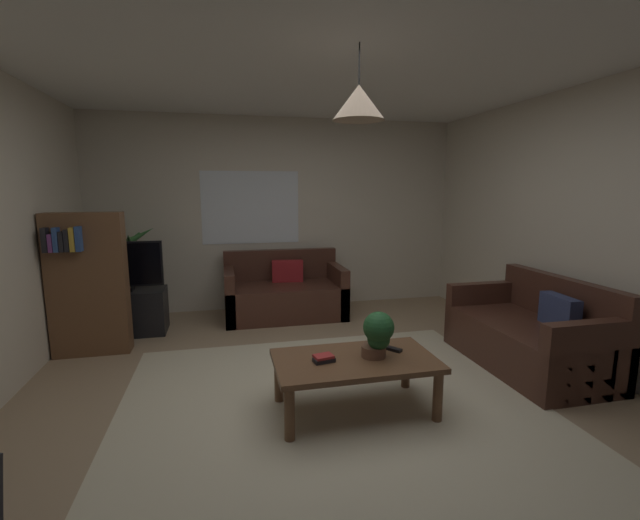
{
  "coord_description": "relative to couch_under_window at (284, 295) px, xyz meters",
  "views": [
    {
      "loc": [
        -0.76,
        -3.02,
        1.62
      ],
      "look_at": [
        0.0,
        0.3,
        1.05
      ],
      "focal_mm": 23.86,
      "sensor_mm": 36.0,
      "label": 1
    }
  ],
  "objects": [
    {
      "name": "ceiling",
      "position": [
        0.02,
        -2.25,
        2.29
      ],
      "size": [
        4.86,
        5.45,
        0.02
      ],
      "primitive_type": "cube",
      "color": "white"
    },
    {
      "name": "book_on_table_1",
      "position": [
        -0.08,
        -2.49,
        0.17
      ],
      "size": [
        0.15,
        0.12,
        0.02
      ],
      "primitive_type": "cube",
      "rotation": [
        0.0,
        0.0,
        0.2
      ],
      "color": "#B22D2D",
      "rests_on": "coffee_table"
    },
    {
      "name": "couch_right_side",
      "position": [
        1.98,
        -2.07,
        0.0
      ],
      "size": [
        0.82,
        1.48,
        0.82
      ],
      "rotation": [
        0.0,
        0.0,
        -1.57
      ],
      "color": "#47281E",
      "rests_on": "ground"
    },
    {
      "name": "pendant_lamp",
      "position": [
        0.16,
        -2.48,
        1.91
      ],
      "size": [
        0.35,
        0.35,
        0.48
      ],
      "color": "black"
    },
    {
      "name": "rug",
      "position": [
        0.02,
        -2.45,
        -0.27
      ],
      "size": [
        3.16,
        3.0,
        0.01
      ],
      "primitive_type": "cube",
      "color": "beige",
      "rests_on": "ground"
    },
    {
      "name": "tv_stand",
      "position": [
        -1.86,
        -0.28,
        -0.03
      ],
      "size": [
        0.9,
        0.44,
        0.5
      ],
      "primitive_type": "cube",
      "color": "black",
      "rests_on": "ground"
    },
    {
      "name": "tv",
      "position": [
        -1.86,
        -0.3,
        0.51
      ],
      "size": [
        0.89,
        0.16,
        0.55
      ],
      "color": "black",
      "rests_on": "tv_stand"
    },
    {
      "name": "couch_under_window",
      "position": [
        0.0,
        0.0,
        0.0
      ],
      "size": [
        1.49,
        0.82,
        0.82
      ],
      "color": "#47281E",
      "rests_on": "ground"
    },
    {
      "name": "bookshelf_corner",
      "position": [
        -2.04,
        -0.83,
        0.44
      ],
      "size": [
        0.7,
        0.31,
        1.4
      ],
      "color": "brown",
      "rests_on": "ground"
    },
    {
      "name": "potted_palm_corner",
      "position": [
        -1.89,
        0.19,
        0.26
      ],
      "size": [
        0.76,
        0.97,
        1.25
      ],
      "color": "#4C4C51",
      "rests_on": "ground"
    },
    {
      "name": "potted_plant_on_table",
      "position": [
        0.33,
        -2.49,
        0.31
      ],
      "size": [
        0.23,
        0.23,
        0.34
      ],
      "color": "brown",
      "rests_on": "coffee_table"
    },
    {
      "name": "window_pane",
      "position": [
        -0.37,
        0.47,
        1.1
      ],
      "size": [
        1.28,
        0.01,
        0.95
      ],
      "primitive_type": "cube",
      "color": "white"
    },
    {
      "name": "remote_on_table_0",
      "position": [
        0.48,
        -2.39,
        0.14
      ],
      "size": [
        0.14,
        0.16,
        0.02
      ],
      "primitive_type": "cube",
      "rotation": [
        0.0,
        0.0,
        3.79
      ],
      "color": "black",
      "rests_on": "coffee_table"
    },
    {
      "name": "wall_right",
      "position": [
        2.48,
        -2.25,
        1.0
      ],
      "size": [
        0.06,
        5.45,
        2.55
      ],
      "primitive_type": "cube",
      "color": "beige",
      "rests_on": "ground"
    },
    {
      "name": "coffee_table",
      "position": [
        0.16,
        -2.48,
        0.07
      ],
      "size": [
        1.17,
        0.65,
        0.41
      ],
      "color": "brown",
      "rests_on": "ground"
    },
    {
      "name": "book_on_table_0",
      "position": [
        -0.07,
        -2.49,
        0.15
      ],
      "size": [
        0.16,
        0.11,
        0.03
      ],
      "primitive_type": "cube",
      "rotation": [
        0.0,
        0.0,
        0.19
      ],
      "color": "black",
      "rests_on": "coffee_table"
    },
    {
      "name": "wall_back",
      "position": [
        0.02,
        0.5,
        1.0
      ],
      "size": [
        4.98,
        0.06,
        2.55
      ],
      "primitive_type": "cube",
      "color": "beige",
      "rests_on": "ground"
    },
    {
      "name": "floor",
      "position": [
        0.02,
        -2.25,
        -0.29
      ],
      "size": [
        4.86,
        5.45,
        0.02
      ],
      "primitive_type": "cube",
      "color": "#9E8466",
      "rests_on": "ground"
    }
  ]
}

